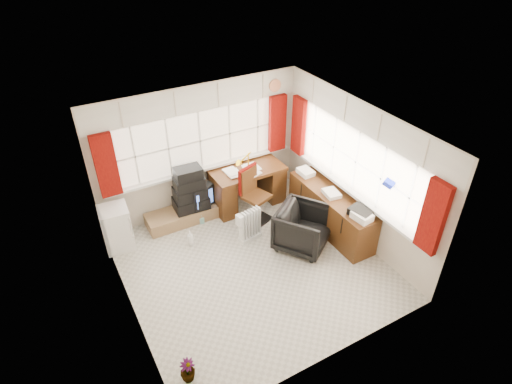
{
  "coord_description": "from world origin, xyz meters",
  "views": [
    {
      "loc": [
        -2.5,
        -4.57,
        5.05
      ],
      "look_at": [
        0.37,
        0.55,
        1.05
      ],
      "focal_mm": 30.0,
      "sensor_mm": 36.0,
      "label": 1
    }
  ],
  "objects_px": {
    "radiator": "(250,228)",
    "crt_tv": "(197,194)",
    "task_chair": "(252,192)",
    "desk": "(248,185)",
    "mini_fridge": "(117,228)",
    "credenza": "(331,211)",
    "tv_bench": "(184,215)",
    "desk_lamp": "(248,158)",
    "office_chair": "(303,228)"
  },
  "relations": [
    {
      "from": "radiator",
      "to": "desk_lamp",
      "type": "bearing_deg",
      "value": 62.84
    },
    {
      "from": "credenza",
      "to": "crt_tv",
      "type": "relative_size",
      "value": 3.42
    },
    {
      "from": "office_chair",
      "to": "crt_tv",
      "type": "xyz_separation_m",
      "value": [
        -1.22,
        1.74,
        0.08
      ]
    },
    {
      "from": "desk",
      "to": "desk_lamp",
      "type": "bearing_deg",
      "value": -108.2
    },
    {
      "from": "office_chair",
      "to": "credenza",
      "type": "height_order",
      "value": "credenza"
    },
    {
      "from": "desk",
      "to": "task_chair",
      "type": "bearing_deg",
      "value": -108.16
    },
    {
      "from": "desk_lamp",
      "to": "task_chair",
      "type": "xyz_separation_m",
      "value": [
        -0.11,
        -0.33,
        -0.54
      ]
    },
    {
      "from": "task_chair",
      "to": "mini_fridge",
      "type": "distance_m",
      "value": 2.47
    },
    {
      "from": "credenza",
      "to": "mini_fridge",
      "type": "distance_m",
      "value": 3.79
    },
    {
      "from": "task_chair",
      "to": "crt_tv",
      "type": "relative_size",
      "value": 1.85
    },
    {
      "from": "desk_lamp",
      "to": "radiator",
      "type": "xyz_separation_m",
      "value": [
        -0.45,
        -0.88,
        -0.87
      ]
    },
    {
      "from": "credenza",
      "to": "desk",
      "type": "bearing_deg",
      "value": 124.21
    },
    {
      "from": "desk",
      "to": "desk_lamp",
      "type": "xyz_separation_m",
      "value": [
        -0.03,
        -0.09,
        0.67
      ]
    },
    {
      "from": "desk",
      "to": "desk_lamp",
      "type": "distance_m",
      "value": 0.68
    },
    {
      "from": "crt_tv",
      "to": "mini_fridge",
      "type": "xyz_separation_m",
      "value": [
        -1.58,
        -0.19,
        -0.06
      ]
    },
    {
      "from": "desk_lamp",
      "to": "credenza",
      "type": "relative_size",
      "value": 0.22
    },
    {
      "from": "radiator",
      "to": "mini_fridge",
      "type": "distance_m",
      "value": 2.3
    },
    {
      "from": "task_chair",
      "to": "office_chair",
      "type": "relative_size",
      "value": 1.27
    },
    {
      "from": "desk_lamp",
      "to": "tv_bench",
      "type": "xyz_separation_m",
      "value": [
        -1.29,
        0.21,
        -1.0
      ]
    },
    {
      "from": "task_chair",
      "to": "credenza",
      "type": "bearing_deg",
      "value": -42.05
    },
    {
      "from": "radiator",
      "to": "crt_tv",
      "type": "height_order",
      "value": "crt_tv"
    },
    {
      "from": "desk",
      "to": "mini_fridge",
      "type": "relative_size",
      "value": 1.75
    },
    {
      "from": "mini_fridge",
      "to": "desk_lamp",
      "type": "bearing_deg",
      "value": -1.54
    },
    {
      "from": "mini_fridge",
      "to": "office_chair",
      "type": "bearing_deg",
      "value": -28.99
    },
    {
      "from": "desk",
      "to": "crt_tv",
      "type": "distance_m",
      "value": 1.01
    },
    {
      "from": "desk",
      "to": "credenza",
      "type": "height_order",
      "value": "same"
    },
    {
      "from": "radiator",
      "to": "mini_fridge",
      "type": "bearing_deg",
      "value": 155.6
    },
    {
      "from": "tv_bench",
      "to": "desk",
      "type": "bearing_deg",
      "value": -4.9
    },
    {
      "from": "tv_bench",
      "to": "credenza",
      "type": "bearing_deg",
      "value": -33.7
    },
    {
      "from": "crt_tv",
      "to": "desk",
      "type": "bearing_deg",
      "value": -9.46
    },
    {
      "from": "crt_tv",
      "to": "task_chair",
      "type": "bearing_deg",
      "value": -34.37
    },
    {
      "from": "desk_lamp",
      "to": "credenza",
      "type": "bearing_deg",
      "value": -53.12
    },
    {
      "from": "radiator",
      "to": "tv_bench",
      "type": "xyz_separation_m",
      "value": [
        -0.84,
        1.09,
        -0.13
      ]
    },
    {
      "from": "radiator",
      "to": "credenza",
      "type": "height_order",
      "value": "credenza"
    },
    {
      "from": "task_chair",
      "to": "radiator",
      "type": "height_order",
      "value": "task_chair"
    },
    {
      "from": "office_chair",
      "to": "crt_tv",
      "type": "bearing_deg",
      "value": 90.09
    },
    {
      "from": "desk",
      "to": "credenza",
      "type": "relative_size",
      "value": 0.71
    },
    {
      "from": "radiator",
      "to": "desk",
      "type": "bearing_deg",
      "value": 63.64
    },
    {
      "from": "desk",
      "to": "task_chair",
      "type": "height_order",
      "value": "task_chair"
    },
    {
      "from": "desk_lamp",
      "to": "crt_tv",
      "type": "xyz_separation_m",
      "value": [
        -0.96,
        0.26,
        -0.65
      ]
    },
    {
      "from": "office_chair",
      "to": "crt_tv",
      "type": "height_order",
      "value": "office_chair"
    },
    {
      "from": "office_chair",
      "to": "tv_bench",
      "type": "bearing_deg",
      "value": 97.59
    },
    {
      "from": "desk",
      "to": "crt_tv",
      "type": "bearing_deg",
      "value": 170.54
    },
    {
      "from": "credenza",
      "to": "mini_fridge",
      "type": "relative_size",
      "value": 2.46
    },
    {
      "from": "desk",
      "to": "mini_fridge",
      "type": "height_order",
      "value": "desk"
    },
    {
      "from": "desk_lamp",
      "to": "task_chair",
      "type": "height_order",
      "value": "desk_lamp"
    },
    {
      "from": "credenza",
      "to": "tv_bench",
      "type": "height_order",
      "value": "credenza"
    },
    {
      "from": "desk",
      "to": "mini_fridge",
      "type": "xyz_separation_m",
      "value": [
        -2.57,
        -0.02,
        -0.04
      ]
    },
    {
      "from": "radiator",
      "to": "crt_tv",
      "type": "bearing_deg",
      "value": 114.21
    },
    {
      "from": "task_chair",
      "to": "tv_bench",
      "type": "distance_m",
      "value": 1.38
    }
  ]
}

